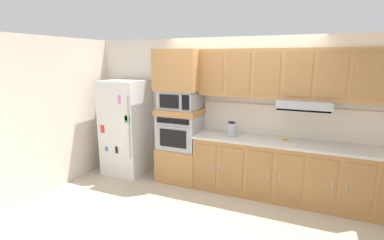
% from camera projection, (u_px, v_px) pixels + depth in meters
% --- Properties ---
extents(ground_plane, '(9.60, 9.60, 0.00)m').
position_uv_depth(ground_plane, '(218.00, 209.00, 4.19)').
color(ground_plane, beige).
extents(back_kitchen_wall, '(6.20, 0.12, 2.50)m').
position_uv_depth(back_kitchen_wall, '(240.00, 112.00, 4.92)').
color(back_kitchen_wall, silver).
rests_on(back_kitchen_wall, ground).
extents(side_panel_left, '(0.12, 7.10, 2.50)m').
position_uv_depth(side_panel_left, '(67.00, 111.00, 5.01)').
color(side_panel_left, silver).
rests_on(side_panel_left, ground).
extents(refrigerator, '(0.76, 0.73, 1.76)m').
position_uv_depth(refrigerator, '(126.00, 127.00, 5.42)').
color(refrigerator, white).
rests_on(refrigerator, ground).
extents(oven_base_cabinet, '(0.74, 0.62, 0.60)m').
position_uv_depth(oven_base_cabinet, '(181.00, 163.00, 5.17)').
color(oven_base_cabinet, '#B77F47').
rests_on(oven_base_cabinet, ground).
extents(built_in_oven, '(0.70, 0.62, 0.60)m').
position_uv_depth(built_in_oven, '(180.00, 131.00, 5.04)').
color(built_in_oven, '#A8AAAF').
rests_on(built_in_oven, oven_base_cabinet).
extents(appliance_mid_shelf, '(0.74, 0.62, 0.10)m').
position_uv_depth(appliance_mid_shelf, '(180.00, 112.00, 4.97)').
color(appliance_mid_shelf, '#B77F47').
rests_on(appliance_mid_shelf, built_in_oven).
extents(microwave, '(0.64, 0.54, 0.32)m').
position_uv_depth(microwave, '(180.00, 100.00, 4.93)').
color(microwave, '#A8AAAF').
rests_on(microwave, appliance_mid_shelf).
extents(appliance_upper_cabinet, '(0.74, 0.62, 0.68)m').
position_uv_depth(appliance_upper_cabinet, '(180.00, 70.00, 4.82)').
color(appliance_upper_cabinet, '#B77F47').
rests_on(appliance_upper_cabinet, microwave).
extents(lower_cabinet_run, '(3.03, 0.63, 0.88)m').
position_uv_depth(lower_cabinet_run, '(291.00, 172.00, 4.41)').
color(lower_cabinet_run, '#B77F47').
rests_on(lower_cabinet_run, ground).
extents(countertop_slab, '(3.07, 0.64, 0.04)m').
position_uv_depth(countertop_slab, '(293.00, 143.00, 4.32)').
color(countertop_slab, beige).
rests_on(countertop_slab, lower_cabinet_run).
extents(backsplash_panel, '(3.07, 0.02, 0.50)m').
position_uv_depth(backsplash_panel, '(296.00, 122.00, 4.52)').
color(backsplash_panel, white).
rests_on(backsplash_panel, countertop_slab).
extents(upper_cabinet_with_hood, '(3.03, 0.48, 0.88)m').
position_uv_depth(upper_cabinet_with_hood, '(299.00, 76.00, 4.21)').
color(upper_cabinet_with_hood, '#B77F47').
rests_on(upper_cabinet_with_hood, backsplash_panel).
extents(screwdriver, '(0.17, 0.17, 0.03)m').
position_uv_depth(screwdriver, '(285.00, 139.00, 4.41)').
color(screwdriver, yellow).
rests_on(screwdriver, countertop_slab).
extents(electric_kettle, '(0.17, 0.17, 0.24)m').
position_uv_depth(electric_kettle, '(232.00, 129.00, 4.61)').
color(electric_kettle, '#A8AAAF').
rests_on(electric_kettle, countertop_slab).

